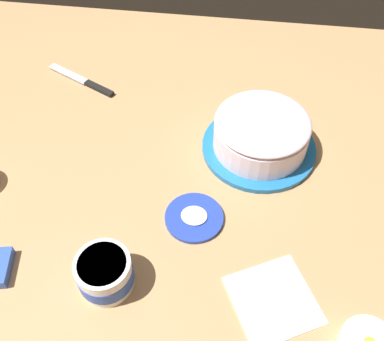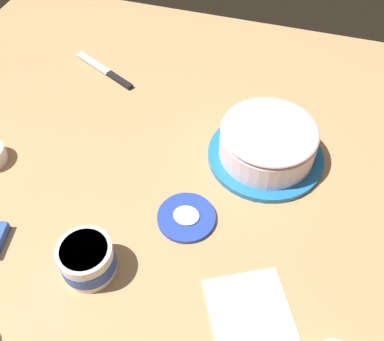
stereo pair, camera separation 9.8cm
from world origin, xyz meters
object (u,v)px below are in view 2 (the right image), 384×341
Objects in this scene: frosting_tub at (87,259)px; spreading_knife at (109,73)px; paper_napkin at (249,310)px; frosting_tub_lid at (186,217)px; frosted_cake at (268,143)px.

frosting_tub is 0.49× the size of spreading_knife.
spreading_knife is 0.79m from paper_napkin.
frosting_tub is 0.23m from frosting_tub_lid.
frosting_tub_lid is 0.24m from paper_napkin.
frosted_cake reaches higher than spreading_knife.
frosting_tub_lid reaches higher than paper_napkin.
frosted_cake is at bearing 60.04° from frosting_tub_lid.
frosting_tub is at bearing -69.51° from spreading_knife.
frosted_cake is 2.19× the size of frosting_tub_lid.
frosted_cake is at bearing -20.64° from spreading_knife.
frosting_tub_lid is 0.55m from spreading_knife.
frosting_tub is at bearing -125.09° from frosted_cake.
frosting_tub is 0.85× the size of frosting_tub_lid.
frosted_cake is 0.53m from spreading_knife.
paper_napkin is at bearing -83.59° from frosted_cake.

